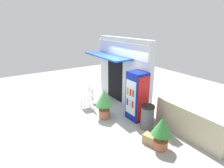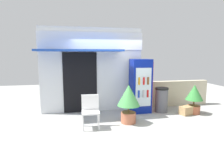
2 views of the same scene
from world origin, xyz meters
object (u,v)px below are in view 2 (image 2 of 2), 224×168
Objects in this scene: potted_plant_near_shop at (129,99)px; cardboard_box at (186,110)px; drink_cooler at (141,86)px; potted_plant_curbside at (194,96)px; trash_bin at (161,100)px; plastic_chair at (90,109)px.

cardboard_box is at bearing 9.55° from potted_plant_near_shop.
drink_cooler reaches higher than cardboard_box.
potted_plant_curbside is 1.08m from trash_bin.
plastic_chair is at bearing -174.11° from potted_plant_near_shop.
drink_cooler is at bearing 162.49° from potted_plant_curbside.
potted_plant_curbside is 1.16× the size of trash_bin.
trash_bin is (-0.99, 0.41, -0.16)m from potted_plant_curbside.
drink_cooler is 0.89m from trash_bin.
cardboard_box is (1.39, -0.62, -0.77)m from drink_cooler.
plastic_chair is at bearing -171.15° from potted_plant_curbside.
trash_bin is at bearing 157.62° from potted_plant_curbside.
drink_cooler is 1.86× the size of potted_plant_curbside.
potted_plant_near_shop is at bearing 5.89° from plastic_chair.
potted_plant_near_shop is at bearing -170.45° from cardboard_box.
potted_plant_curbside is (3.54, 0.55, 0.07)m from plastic_chair.
potted_plant_curbside is at bearing -22.38° from trash_bin.
potted_plant_near_shop is 1.33× the size of trash_bin.
potted_plant_curbside is at bearing 10.20° from potted_plant_near_shop.
drink_cooler is at bearing 53.81° from potted_plant_near_shop.
plastic_chair is at bearing -171.72° from cardboard_box.
drink_cooler is 1.83m from potted_plant_curbside.
drink_cooler is 2.04× the size of plastic_chair.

